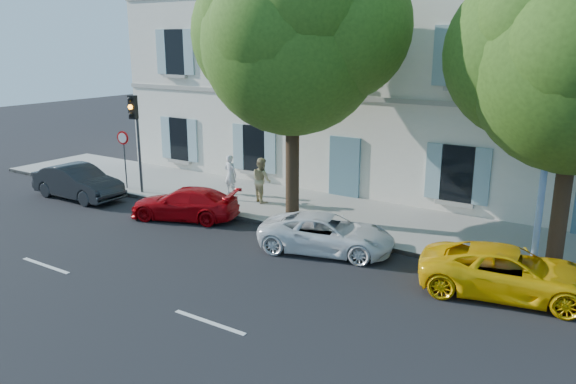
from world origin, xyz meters
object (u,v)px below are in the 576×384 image
Objects in this scene: tree_left at (293,44)px; traffic_light at (135,123)px; road_sign at (124,147)px; pedestrian_b at (262,180)px; car_dark_sedan at (78,182)px; car_red_coupe at (185,204)px; car_yellow_supercar at (509,272)px; car_white_coupe at (327,234)px; street_lamp at (554,80)px; pedestrian_a at (230,174)px.

tree_left is 7.67m from traffic_light.
pedestrian_b is at bearing 13.53° from road_sign.
tree_left reaches higher than car_dark_sedan.
car_red_coupe is 5.03m from road_sign.
car_dark_sedan is 2.39× the size of pedestrian_b.
tree_left is 2.32× the size of traffic_light.
road_sign is at bearing -23.79° from car_dark_sedan.
pedestrian_b is at bearing 18.57° from traffic_light.
car_white_coupe is at bearing 77.14° from car_yellow_supercar.
road_sign is (-1.03, 0.22, -1.10)m from traffic_light.
car_dark_sedan is 2.28m from road_sign.
tree_left is (-7.52, 1.86, 5.38)m from car_yellow_supercar.
car_dark_sedan is 1.06× the size of car_red_coupe.
car_red_coupe is 6.63m from tree_left.
car_red_coupe is at bearing -174.13° from street_lamp.
pedestrian_b is (1.70, -0.24, 0.06)m from pedestrian_a.
pedestrian_b is at bearing 150.65° from tree_left.
car_red_coupe is at bearing -86.97° from car_dark_sedan.
car_yellow_supercar is 11.85m from pedestrian_a.
pedestrian_b reaches higher than car_dark_sedan.
traffic_light is at bearing 48.96° from pedestrian_b.
tree_left is at bearing 96.09° from car_red_coupe.
road_sign is at bearing 179.00° from street_lamp.
car_dark_sedan is at bearing 37.28° from pedestrian_a.
road_sign reaches higher than car_white_coupe.
traffic_light is 2.30× the size of pedestrian_b.
pedestrian_b is (-9.67, 3.07, 0.40)m from car_yellow_supercar.
pedestrian_a is (4.22, 1.66, -0.93)m from road_sign.
car_red_coupe is 0.43× the size of street_lamp.
tree_left is (-2.31, 1.70, 5.42)m from car_white_coupe.
traffic_light is 1.63× the size of road_sign.
car_white_coupe is 5.35m from pedestrian_b.
car_dark_sedan is 0.95× the size of car_yellow_supercar.
pedestrian_b reaches higher than car_white_coupe.
street_lamp is at bearing -3.61° from tree_left.
car_red_coupe is at bearing -17.19° from road_sign.
traffic_light is at bearing 179.78° from street_lamp.
road_sign is (0.76, 1.77, 1.21)m from car_dark_sedan.
road_sign is 6.15m from pedestrian_b.
tree_left is 3.79× the size of road_sign.
traffic_light is at bearing 67.45° from car_white_coupe.
street_lamp is at bearing 173.21° from pedestrian_a.
car_white_coupe is 10.57m from road_sign.
road_sign is at bearing 168.00° from traffic_light.
car_red_coupe is 1.60× the size of road_sign.
street_lamp is 10.93m from pedestrian_b.
tree_left reaches higher than car_red_coupe.
car_yellow_supercar reaches higher than car_red_coupe.
car_yellow_supercar is 0.47× the size of tree_left.
tree_left reaches higher than street_lamp.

